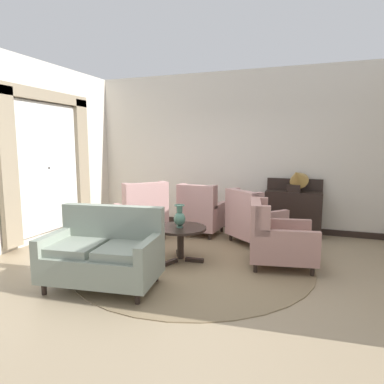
% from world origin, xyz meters
% --- Properties ---
extents(ground, '(8.61, 8.61, 0.00)m').
position_xyz_m(ground, '(0.00, 0.00, 0.00)').
color(ground, '#9E896B').
extents(wall_back, '(6.31, 0.08, 3.25)m').
position_xyz_m(wall_back, '(0.00, 2.70, 1.62)').
color(wall_back, silver).
rests_on(wall_back, ground).
extents(wall_left, '(0.08, 3.78, 3.25)m').
position_xyz_m(wall_left, '(-3.08, 0.81, 1.62)').
color(wall_left, silver).
rests_on(wall_left, ground).
extents(baseboard_back, '(6.15, 0.03, 0.12)m').
position_xyz_m(baseboard_back, '(0.00, 2.65, 0.06)').
color(baseboard_back, black).
rests_on(baseboard_back, ground).
extents(area_rug, '(3.50, 3.50, 0.01)m').
position_xyz_m(area_rug, '(0.00, 0.30, 0.01)').
color(area_rug, '#847051').
rests_on(area_rug, ground).
extents(window_with_curtains, '(0.12, 2.16, 2.64)m').
position_xyz_m(window_with_curtains, '(-2.98, 0.69, 1.49)').
color(window_with_curtains, silver).
extents(coffee_table, '(0.78, 0.78, 0.53)m').
position_xyz_m(coffee_table, '(-0.20, 0.29, 0.42)').
color(coffee_table, black).
rests_on(coffee_table, ground).
extents(porcelain_vase, '(0.17, 0.17, 0.34)m').
position_xyz_m(porcelain_vase, '(-0.20, 0.27, 0.68)').
color(porcelain_vase, '#4C7A66').
rests_on(porcelain_vase, coffee_table).
extents(settee, '(1.46, 0.97, 0.98)m').
position_xyz_m(settee, '(-0.75, -0.88, 0.41)').
color(settee, gray).
rests_on(settee, ground).
extents(armchair_far_left, '(0.79, 0.88, 1.02)m').
position_xyz_m(armchair_far_left, '(-0.39, 1.82, 0.43)').
color(armchair_far_left, tan).
rests_on(armchair_far_left, ground).
extents(armchair_near_window, '(1.13, 1.13, 1.08)m').
position_xyz_m(armchair_near_window, '(-1.33, 1.20, 0.45)').
color(armchair_near_window, tan).
rests_on(armchair_near_window, ground).
extents(armchair_near_sideboard, '(1.05, 0.98, 0.95)m').
position_xyz_m(armchair_near_sideboard, '(1.17, 0.59, 0.40)').
color(armchair_near_sideboard, tan).
rests_on(armchair_near_sideboard, ground).
extents(armchair_beside_settee, '(1.12, 1.13, 0.97)m').
position_xyz_m(armchair_beside_settee, '(0.65, 1.61, 0.42)').
color(armchair_beside_settee, tan).
rests_on(armchair_beside_settee, ground).
extents(sideboard, '(1.05, 0.37, 1.10)m').
position_xyz_m(sideboard, '(1.29, 2.41, 0.50)').
color(sideboard, black).
rests_on(sideboard, ground).
extents(gramophone, '(0.45, 0.53, 0.54)m').
position_xyz_m(gramophone, '(1.34, 2.32, 1.13)').
color(gramophone, black).
rests_on(gramophone, sideboard).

